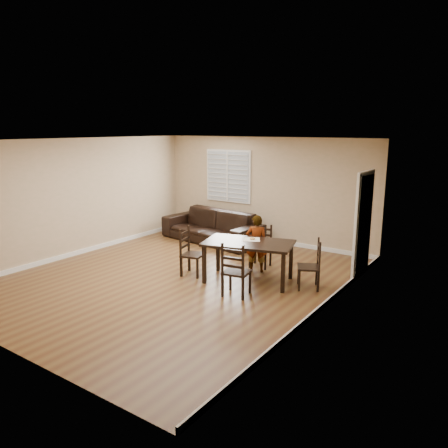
{
  "coord_description": "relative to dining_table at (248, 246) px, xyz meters",
  "views": [
    {
      "loc": [
        5.46,
        -6.28,
        2.94
      ],
      "look_at": [
        0.52,
        0.9,
        1.0
      ],
      "focal_mm": 35.0,
      "sensor_mm": 36.0,
      "label": 1
    }
  ],
  "objects": [
    {
      "name": "ground",
      "position": [
        -1.27,
        -0.65,
        -0.7
      ],
      "size": [
        7.0,
        7.0,
        0.0
      ],
      "primitive_type": "plane",
      "color": "brown",
      "rests_on": "ground"
    },
    {
      "name": "room",
      "position": [
        -1.23,
        -0.47,
        1.11
      ],
      "size": [
        6.04,
        7.04,
        2.72
      ],
      "color": "tan",
      "rests_on": "ground"
    },
    {
      "name": "dining_table",
      "position": [
        0.0,
        0.0,
        0.0
      ],
      "size": [
        1.88,
        1.36,
        0.79
      ],
      "rotation": [
        0.0,
        0.0,
        0.27
      ],
      "color": "black",
      "rests_on": "ground"
    },
    {
      "name": "chair_near",
      "position": [
        -0.27,
        1.02,
        -0.29
      ],
      "size": [
        0.46,
        0.44,
        0.9
      ],
      "rotation": [
        0.0,
        0.0,
        0.17
      ],
      "color": "black",
      "rests_on": "ground"
    },
    {
      "name": "chair_far",
      "position": [
        0.23,
        -0.86,
        -0.25
      ],
      "size": [
        0.51,
        0.49,
        0.99
      ],
      "rotation": [
        0.0,
        0.0,
        3.33
      ],
      "color": "black",
      "rests_on": "ground"
    },
    {
      "name": "chair_left",
      "position": [
        -1.23,
        -0.34,
        -0.26
      ],
      "size": [
        0.5,
        0.52,
        0.98
      ],
      "rotation": [
        0.0,
        0.0,
        1.81
      ],
      "color": "black",
      "rests_on": "ground"
    },
    {
      "name": "chair_right",
      "position": [
        1.22,
        0.36,
        -0.28
      ],
      "size": [
        0.54,
        0.55,
        0.94
      ],
      "rotation": [
        0.0,
        0.0,
        -1.1
      ],
      "color": "black",
      "rests_on": "ground"
    },
    {
      "name": "child",
      "position": [
        -0.16,
        0.59,
        -0.1
      ],
      "size": [
        0.52,
        0.45,
        1.2
      ],
      "primitive_type": "imported",
      "rotation": [
        0.0,
        0.0,
        3.59
      ],
      "color": "gray",
      "rests_on": "ground"
    },
    {
      "name": "napkin",
      "position": [
        -0.05,
        0.18,
        0.09
      ],
      "size": [
        0.46,
        0.46,
        0.0
      ],
      "primitive_type": "cube",
      "rotation": [
        0.0,
        0.0,
        0.55
      ],
      "color": "beige",
      "rests_on": "dining_table"
    },
    {
      "name": "donut",
      "position": [
        -0.03,
        0.19,
        0.11
      ],
      "size": [
        0.11,
        0.11,
        0.04
      ],
      "color": "#CF8D4A",
      "rests_on": "napkin"
    },
    {
      "name": "sofa",
      "position": [
        -2.37,
        2.05,
        -0.3
      ],
      "size": [
        2.88,
        1.42,
        0.81
      ],
      "primitive_type": "imported",
      "rotation": [
        0.0,
        0.0,
        -0.12
      ],
      "color": "black",
      "rests_on": "ground"
    }
  ]
}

